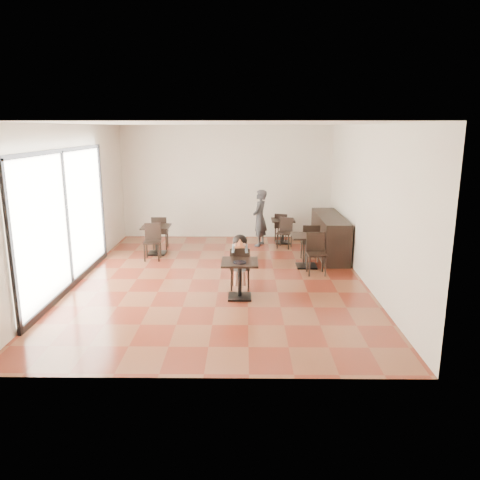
{
  "coord_description": "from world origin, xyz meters",
  "views": [
    {
      "loc": [
        0.53,
        -9.4,
        3.13
      ],
      "look_at": [
        0.43,
        -0.59,
        1.0
      ],
      "focal_mm": 35.0,
      "sensor_mm": 36.0,
      "label": 1
    }
  ],
  "objects_px": {
    "child_chair": "(240,267)",
    "chair_left_a": "(160,232)",
    "chair_mid_b": "(317,254)",
    "child_table": "(240,280)",
    "chair_back_b": "(284,233)",
    "cafe_table_left": "(157,240)",
    "chair_mid_a": "(310,242)",
    "child": "(240,262)",
    "cafe_table_mid": "(307,251)",
    "chair_left_b": "(152,242)",
    "chair_back_a": "(282,227)",
    "cafe_table_back": "(283,231)",
    "adult_patron": "(260,218)"
  },
  "relations": [
    {
      "from": "chair_mid_b",
      "to": "chair_left_a",
      "type": "height_order",
      "value": "chair_mid_b"
    },
    {
      "from": "cafe_table_mid",
      "to": "cafe_table_back",
      "type": "xyz_separation_m",
      "value": [
        -0.37,
        2.3,
        -0.04
      ]
    },
    {
      "from": "adult_patron",
      "to": "cafe_table_left",
      "type": "distance_m",
      "value": 2.81
    },
    {
      "from": "child_table",
      "to": "chair_mid_a",
      "type": "xyz_separation_m",
      "value": [
        1.65,
        2.58,
        0.09
      ]
    },
    {
      "from": "chair_left_b",
      "to": "cafe_table_back",
      "type": "bearing_deg",
      "value": 25.34
    },
    {
      "from": "chair_left_a",
      "to": "cafe_table_back",
      "type": "bearing_deg",
      "value": -171.53
    },
    {
      "from": "chair_mid_a",
      "to": "chair_back_a",
      "type": "relative_size",
      "value": 1.12
    },
    {
      "from": "adult_patron",
      "to": "chair_mid_a",
      "type": "relative_size",
      "value": 1.69
    },
    {
      "from": "cafe_table_left",
      "to": "chair_left_a",
      "type": "height_order",
      "value": "chair_left_a"
    },
    {
      "from": "child",
      "to": "chair_left_a",
      "type": "distance_m",
      "value": 3.8
    },
    {
      "from": "chair_mid_a",
      "to": "chair_back_b",
      "type": "xyz_separation_m",
      "value": [
        -0.51,
        1.2,
        -0.05
      ]
    },
    {
      "from": "chair_mid_a",
      "to": "child_chair",
      "type": "bearing_deg",
      "value": 49.42
    },
    {
      "from": "chair_left_b",
      "to": "chair_back_b",
      "type": "relative_size",
      "value": 1.09
    },
    {
      "from": "adult_patron",
      "to": "cafe_table_mid",
      "type": "bearing_deg",
      "value": 46.11
    },
    {
      "from": "child",
      "to": "chair_mid_a",
      "type": "xyz_separation_m",
      "value": [
        1.65,
        2.03,
        -0.09
      ]
    },
    {
      "from": "child",
      "to": "chair_mid_a",
      "type": "bearing_deg",
      "value": 50.89
    },
    {
      "from": "chair_mid_a",
      "to": "chair_mid_b",
      "type": "distance_m",
      "value": 1.1
    },
    {
      "from": "chair_back_a",
      "to": "chair_left_b",
      "type": "bearing_deg",
      "value": 50.42
    },
    {
      "from": "child",
      "to": "cafe_table_mid",
      "type": "height_order",
      "value": "child"
    },
    {
      "from": "chair_left_a",
      "to": "child",
      "type": "bearing_deg",
      "value": 121.66
    },
    {
      "from": "child_chair",
      "to": "chair_left_a",
      "type": "relative_size",
      "value": 0.99
    },
    {
      "from": "cafe_table_left",
      "to": "chair_mid_b",
      "type": "distance_m",
      "value": 4.14
    },
    {
      "from": "adult_patron",
      "to": "chair_mid_b",
      "type": "bearing_deg",
      "value": 43.51
    },
    {
      "from": "cafe_table_mid",
      "to": "chair_mid_a",
      "type": "bearing_deg",
      "value": 75.89
    },
    {
      "from": "child",
      "to": "cafe_table_back",
      "type": "bearing_deg",
      "value": 73.16
    },
    {
      "from": "chair_back_b",
      "to": "cafe_table_left",
      "type": "bearing_deg",
      "value": -149.81
    },
    {
      "from": "adult_patron",
      "to": "cafe_table_left",
      "type": "relative_size",
      "value": 2.09
    },
    {
      "from": "cafe_table_left",
      "to": "child_table",
      "type": "bearing_deg",
      "value": -55.7
    },
    {
      "from": "cafe_table_mid",
      "to": "cafe_table_left",
      "type": "bearing_deg",
      "value": 163.18
    },
    {
      "from": "chair_back_b",
      "to": "chair_mid_a",
      "type": "bearing_deg",
      "value": -47.96
    },
    {
      "from": "child_table",
      "to": "child_chair",
      "type": "bearing_deg",
      "value": 90.0
    },
    {
      "from": "child_table",
      "to": "child_chair",
      "type": "xyz_separation_m",
      "value": [
        0.0,
        0.55,
        0.07
      ]
    },
    {
      "from": "chair_left_b",
      "to": "chair_back_b",
      "type": "xyz_separation_m",
      "value": [
        3.28,
        1.19,
        -0.04
      ]
    },
    {
      "from": "chair_left_b",
      "to": "chair_back_b",
      "type": "height_order",
      "value": "chair_left_b"
    },
    {
      "from": "child_table",
      "to": "chair_left_a",
      "type": "distance_m",
      "value": 4.26
    },
    {
      "from": "cafe_table_left",
      "to": "chair_left_b",
      "type": "xyz_separation_m",
      "value": [
        0.0,
        -0.55,
        0.07
      ]
    },
    {
      "from": "cafe_table_mid",
      "to": "chair_mid_b",
      "type": "xyz_separation_m",
      "value": [
        0.14,
        -0.55,
        0.08
      ]
    },
    {
      "from": "child_chair",
      "to": "child",
      "type": "bearing_deg",
      "value": -0.0
    },
    {
      "from": "child_chair",
      "to": "chair_back_a",
      "type": "bearing_deg",
      "value": -105.83
    },
    {
      "from": "child_chair",
      "to": "chair_back_a",
      "type": "distance_m",
      "value": 4.19
    },
    {
      "from": "child_table",
      "to": "child_chair",
      "type": "distance_m",
      "value": 0.55
    },
    {
      "from": "cafe_table_mid",
      "to": "chair_back_b",
      "type": "height_order",
      "value": "chair_back_b"
    },
    {
      "from": "cafe_table_back",
      "to": "chair_left_a",
      "type": "height_order",
      "value": "chair_left_a"
    },
    {
      "from": "chair_mid_a",
      "to": "chair_back_b",
      "type": "bearing_deg",
      "value": -68.52
    },
    {
      "from": "child_chair",
      "to": "adult_patron",
      "type": "bearing_deg",
      "value": -98.08
    },
    {
      "from": "child_chair",
      "to": "chair_mid_a",
      "type": "bearing_deg",
      "value": -129.11
    },
    {
      "from": "child_chair",
      "to": "chair_mid_a",
      "type": "relative_size",
      "value": 0.96
    },
    {
      "from": "child",
      "to": "chair_left_a",
      "type": "height_order",
      "value": "child"
    },
    {
      "from": "cafe_table_left",
      "to": "chair_mid_b",
      "type": "xyz_separation_m",
      "value": [
        3.79,
        -1.65,
        0.09
      ]
    },
    {
      "from": "child_table",
      "to": "chair_back_b",
      "type": "distance_m",
      "value": 3.95
    }
  ]
}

